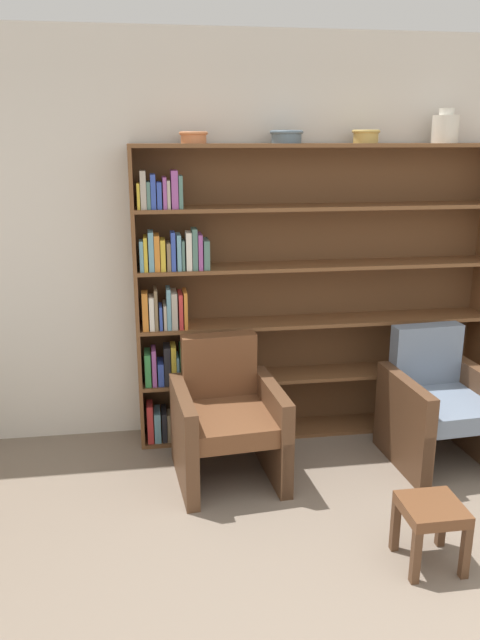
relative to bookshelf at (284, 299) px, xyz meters
The scene contains 9 objects.
wall_back 0.50m from the bookshelf, 31.50° to the left, with size 12.00×0.06×2.75m.
bookshelf is the anchor object (origin of this frame).
bowl_slate 1.25m from the bookshelf, behind, with size 0.18×0.18×0.07m.
bowl_terracotta 1.09m from the bookshelf, 117.77° to the right, with size 0.22×0.22×0.08m.
bowl_sage 1.21m from the bookshelf, ahead, with size 0.18×0.18×0.09m.
vase_tall 1.57m from the bookshelf, ahead, with size 0.17×0.17×0.22m.
armchair_leather 0.96m from the bookshelf, 130.24° to the right, with size 0.69×0.73×0.86m.
armchair_cushioned 1.25m from the bookshelf, 31.36° to the right, with size 0.69×0.72×0.86m.
footstool 1.80m from the bookshelf, 75.59° to the right, with size 0.29×0.29×0.34m.
Camera 1 is at (-1.21, -1.87, 2.07)m, focal length 35.00 mm.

